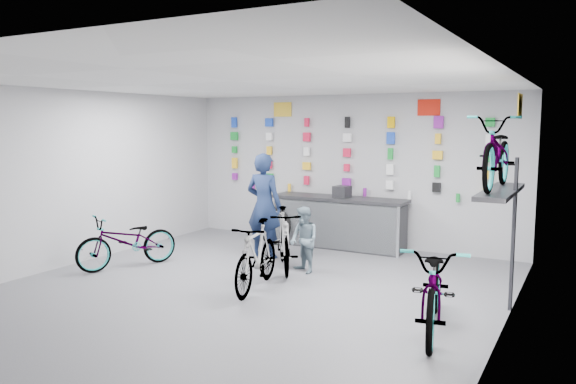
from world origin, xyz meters
The scene contains 20 objects.
floor centered at (0.00, 0.00, 0.00)m, with size 8.00×8.00×0.00m, color #545459.
ceiling centered at (0.00, 0.00, 3.00)m, with size 8.00×8.00×0.00m, color white.
wall_back centered at (0.00, 4.00, 1.50)m, with size 7.00×7.00×0.00m, color #BCBCBF.
wall_left centered at (-3.50, 0.00, 1.50)m, with size 8.00×8.00×0.00m, color #BCBCBF.
wall_right centered at (3.50, 0.00, 1.50)m, with size 8.00×8.00×0.00m, color #BCBCBF.
counter centered at (0.00, 3.54, 0.49)m, with size 2.70×0.66×1.00m.
merch_wall centered at (0.09, 3.93, 1.80)m, with size 5.58×0.08×1.56m.
wall_bracket centered at (3.33, 1.20, 1.46)m, with size 0.39×1.90×2.00m.
sign_left centered at (-1.50, 3.98, 2.72)m, with size 0.42×0.02×0.30m, color yellow.
sign_right centered at (1.60, 3.98, 2.72)m, with size 0.42×0.02×0.30m, color red.
sign_side centered at (3.48, 1.20, 2.65)m, with size 0.02×0.40×0.30m, color yellow.
bike_left centered at (-2.49, 0.39, 0.46)m, with size 0.61×1.74×0.91m, color gray.
bike_center centered at (0.09, 0.36, 0.51)m, with size 0.48×1.69×1.02m, color gray.
bike_right centered at (2.80, -0.07, 0.55)m, with size 0.72×2.08×1.09m, color gray.
bike_service centered at (-0.09, 1.52, 0.52)m, with size 0.49×1.72×1.03m, color gray.
bike_wall centered at (3.25, 1.20, 2.05)m, with size 0.63×1.80×0.95m, color gray.
clerk centered at (-0.86, 2.14, 0.95)m, with size 0.69×0.46×1.90m, color #162345.
customer centered at (0.26, 1.54, 0.54)m, with size 0.53×0.41×1.08m, color slate.
spare_wheel centered at (-1.25, 3.17, 0.38)m, with size 0.76×0.17×0.76m.
register centered at (0.06, 3.55, 1.11)m, with size 0.28×0.30×0.22m, color black.
Camera 1 is at (4.34, -6.45, 2.43)m, focal length 35.00 mm.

